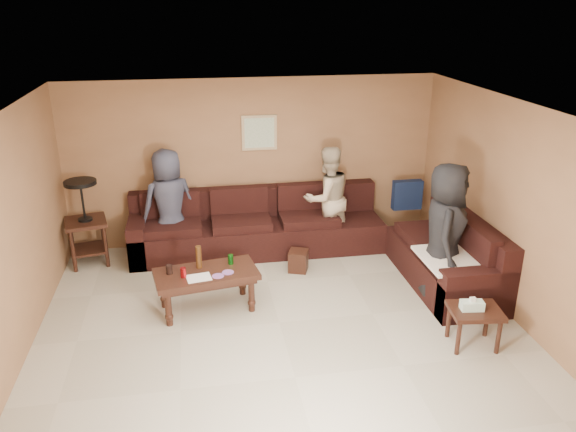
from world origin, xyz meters
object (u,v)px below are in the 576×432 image
at_px(coffee_table, 206,277).
at_px(side_table_right, 474,314).
at_px(sectional_sofa, 319,241).
at_px(person_middle, 327,198).
at_px(end_table_left, 85,221).
at_px(waste_bin, 298,261).
at_px(person_right, 445,232).
at_px(person_left, 169,204).

bearing_deg(coffee_table, side_table_right, -24.09).
xyz_separation_m(sectional_sofa, side_table_right, (1.19, -2.31, 0.06)).
distance_m(side_table_right, person_middle, 2.99).
relative_size(coffee_table, side_table_right, 2.19).
xyz_separation_m(end_table_left, waste_bin, (2.89, -0.75, -0.50)).
distance_m(side_table_right, person_right, 1.22).
relative_size(person_left, person_middle, 1.03).
bearing_deg(person_left, side_table_right, 116.83).
bearing_deg(side_table_right, waste_bin, 126.32).
xyz_separation_m(end_table_left, person_right, (4.53, -1.72, 0.23)).
bearing_deg(person_middle, end_table_left, -17.11).
bearing_deg(waste_bin, person_right, -30.68).
bearing_deg(side_table_right, person_middle, 109.00).
relative_size(waste_bin, person_middle, 0.19).
height_order(person_left, person_middle, person_left).
relative_size(coffee_table, end_table_left, 1.05).
distance_m(waste_bin, person_right, 2.04).
bearing_deg(waste_bin, person_middle, 51.55).
height_order(sectional_sofa, end_table_left, end_table_left).
xyz_separation_m(side_table_right, person_right, (0.11, 1.11, 0.49)).
xyz_separation_m(sectional_sofa, person_middle, (0.22, 0.49, 0.46)).
xyz_separation_m(sectional_sofa, end_table_left, (-3.23, 0.52, 0.32)).
bearing_deg(sectional_sofa, person_left, 164.83).
distance_m(coffee_table, person_right, 2.96).
bearing_deg(end_table_left, sectional_sofa, -9.12).
relative_size(end_table_left, person_middle, 0.79).
bearing_deg(coffee_table, waste_bin, 32.67).
relative_size(waste_bin, person_left, 0.19).
relative_size(sectional_sofa, person_right, 2.66).
bearing_deg(coffee_table, person_middle, 39.72).
distance_m(coffee_table, person_middle, 2.43).
bearing_deg(coffee_table, sectional_sofa, 32.88).
distance_m(sectional_sofa, person_middle, 0.70).
height_order(coffee_table, person_right, person_right).
xyz_separation_m(side_table_right, waste_bin, (-1.53, 2.08, -0.24)).
bearing_deg(sectional_sofa, end_table_left, 170.88).
height_order(side_table_right, person_left, person_left).
bearing_deg(person_middle, person_right, 105.88).
height_order(person_middle, person_right, person_right).
relative_size(sectional_sofa, waste_bin, 15.58).
bearing_deg(sectional_sofa, coffee_table, -147.12).
height_order(coffee_table, end_table_left, end_table_left).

